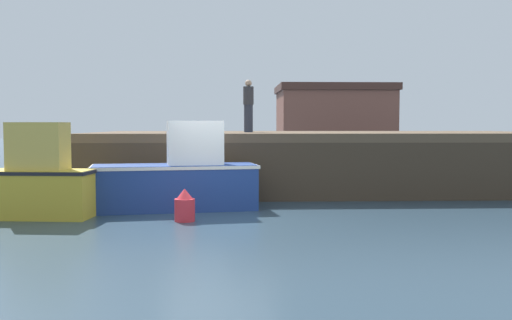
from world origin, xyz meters
TOP-DOWN VIEW (x-y plane):
  - ground at (0.00, 0.00)m, footprint 120.00×160.00m
  - pier at (3.17, 5.86)m, footprint 14.65×7.10m
  - fishing_boat_near_left at (-4.48, 0.41)m, footprint 3.36×1.37m
  - fishing_boat_near_right at (-1.01, 1.57)m, footprint 4.22×1.98m
  - dockworker at (0.86, 6.16)m, footprint 0.34×0.34m
  - warehouse at (7.81, 30.11)m, footprint 8.29×6.79m
  - mooring_buoy_foreground at (-0.72, -0.23)m, footprint 0.45×0.45m

SIDE VIEW (x-z plane):
  - ground at x=0.00m, z-range -0.10..0.00m
  - mooring_buoy_foreground at x=-0.72m, z-range -0.03..0.69m
  - fishing_boat_near_right at x=-1.01m, z-range -0.32..1.89m
  - fishing_boat_near_left at x=-4.48m, z-range -0.25..1.92m
  - pier at x=3.17m, z-range 0.61..2.48m
  - warehouse at x=7.81m, z-range 0.02..5.04m
  - dockworker at x=0.86m, z-range 1.87..3.58m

